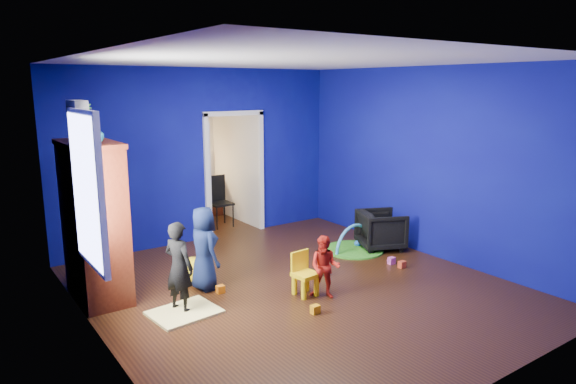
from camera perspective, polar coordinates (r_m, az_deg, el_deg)
floor at (r=6.83m, az=1.24°, el=-10.69°), size 5.00×5.50×0.01m
ceiling at (r=6.32m, az=1.36°, el=14.41°), size 5.00×5.50×0.01m
wall_back at (r=8.75m, az=-9.48°, el=3.99°), size 5.00×0.02×2.90m
wall_front at (r=4.56m, az=22.33°, el=-3.82°), size 5.00×0.02×2.90m
wall_left at (r=5.35m, az=-20.77°, el=-1.50°), size 0.02×5.50×2.90m
wall_right at (r=8.14m, az=15.63°, el=3.14°), size 0.02×5.50×2.90m
alcove at (r=9.82m, az=-8.52°, el=3.68°), size 1.00×1.75×2.50m
armchair at (r=8.47m, az=10.32°, el=-4.15°), size 0.90×0.89×0.63m
child_black at (r=6.14m, az=-12.02°, el=-8.15°), size 0.39×0.47×1.09m
child_navy at (r=6.73m, az=-9.33°, el=-6.21°), size 0.37×0.55×1.10m
toddler_red at (r=6.44m, az=4.13°, el=-8.33°), size 0.48×0.49×0.80m
vase at (r=6.23m, az=-20.75°, el=6.07°), size 0.28×0.28×0.22m
potted_plant at (r=6.72m, az=-21.96°, el=7.34°), size 0.31×0.31×0.46m
tv_armoire at (r=6.70m, az=-20.73°, el=-3.08°), size 0.58×1.14×1.96m
crt_tv at (r=6.70m, az=-20.43°, el=-2.71°), size 0.46×0.70×0.54m
yellow_blanket at (r=6.26m, az=-11.44°, el=-12.97°), size 0.81×0.67×0.03m
hopper_ball at (r=7.05m, az=-10.50°, el=-8.56°), size 0.37×0.37×0.37m
kid_chair at (r=6.56m, az=1.96°, el=-9.32°), size 0.30×0.30×0.50m
play_mat at (r=8.38m, az=7.33°, el=-6.37°), size 0.95×0.95×0.03m
toy_arch at (r=8.38m, az=7.33°, el=-6.33°), size 0.85×0.14×0.85m
window_left at (r=5.67m, az=-21.60°, el=0.18°), size 0.03×0.95×1.55m
curtain at (r=6.28m, az=-21.59°, el=-1.56°), size 0.14×0.42×2.40m
doorway at (r=9.09m, az=-5.99°, el=1.82°), size 1.16×0.10×2.10m
study_desk at (r=10.54m, az=-9.94°, el=-0.66°), size 0.88×0.44×0.75m
desk_monitor at (r=10.54m, az=-10.33°, el=2.51°), size 0.40×0.05×0.32m
desk_lamp at (r=10.38m, az=-11.58°, el=2.20°), size 0.14×0.14×0.14m
folding_chair at (r=9.68m, az=-7.51°, el=-1.17°), size 0.40×0.40×0.92m
book_shelf at (r=10.42m, az=-10.52°, el=8.32°), size 0.88×0.24×0.04m
toy_0 at (r=7.73m, az=12.55°, el=-7.87°), size 0.10×0.08×0.10m
toy_1 at (r=8.57m, az=7.73°, el=-5.68°), size 0.11×0.11×0.11m
toy_2 at (r=6.14m, az=3.05°, el=-12.89°), size 0.10×0.08×0.10m
toy_3 at (r=7.27m, az=4.29°, el=-8.84°), size 0.11×0.11×0.11m
toy_4 at (r=7.85m, az=11.43°, el=-7.49°), size 0.10×0.08×0.10m
toy_5 at (r=6.73m, az=-7.52°, el=-10.66°), size 0.10×0.08×0.10m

